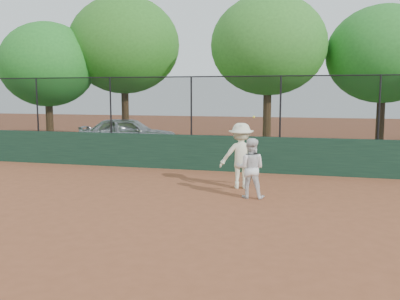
% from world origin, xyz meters
% --- Properties ---
extents(ground, '(80.00, 80.00, 0.00)m').
position_xyz_m(ground, '(0.00, 0.00, 0.00)').
color(ground, brown).
rests_on(ground, ground).
extents(back_wall, '(26.00, 0.20, 1.20)m').
position_xyz_m(back_wall, '(0.00, 6.00, 0.60)').
color(back_wall, '#193726').
rests_on(back_wall, ground).
extents(grass_strip, '(36.00, 12.00, 0.01)m').
position_xyz_m(grass_strip, '(0.00, 12.00, 0.00)').
color(grass_strip, '#365A1C').
rests_on(grass_strip, ground).
extents(parked_car, '(4.80, 2.88, 1.53)m').
position_xyz_m(parked_car, '(-4.80, 10.46, 0.76)').
color(parked_car, silver).
rests_on(parked_car, ground).
extents(player_second, '(0.75, 0.59, 1.52)m').
position_xyz_m(player_second, '(2.07, 2.36, 0.76)').
color(player_second, white).
rests_on(player_second, ground).
extents(player_main, '(1.29, 0.92, 2.04)m').
position_xyz_m(player_main, '(1.65, 3.44, 0.91)').
color(player_main, '#EAEDC9').
rests_on(player_main, ground).
extents(fence_assembly, '(26.00, 0.06, 2.00)m').
position_xyz_m(fence_assembly, '(-0.03, 6.00, 2.24)').
color(fence_assembly, black).
rests_on(fence_assembly, back_wall).
extents(tree_0, '(4.60, 4.19, 5.96)m').
position_xyz_m(tree_0, '(-8.80, 10.27, 3.96)').
color(tree_0, '#49301A').
rests_on(tree_0, ground).
extents(tree_1, '(5.48, 4.98, 7.32)m').
position_xyz_m(tree_1, '(-5.61, 11.96, 4.94)').
color(tree_1, '#432D17').
rests_on(tree_1, ground).
extents(tree_2, '(4.98, 4.53, 6.82)m').
position_xyz_m(tree_2, '(1.54, 11.00, 4.66)').
color(tree_2, '#4B311B').
rests_on(tree_2, ground).
extents(tree_3, '(4.84, 4.40, 6.37)m').
position_xyz_m(tree_3, '(6.34, 12.14, 4.27)').
color(tree_3, '#3F2515').
rests_on(tree_3, ground).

